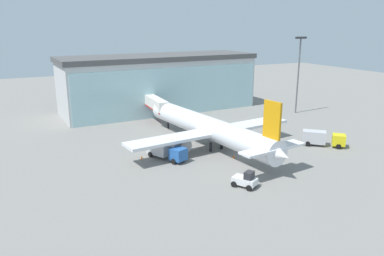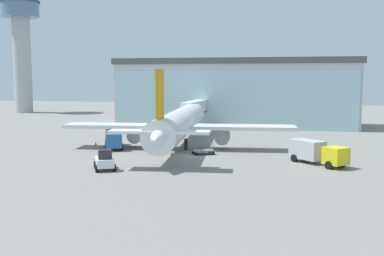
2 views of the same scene
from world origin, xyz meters
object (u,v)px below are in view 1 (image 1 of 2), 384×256
object	(u,v)px
jet_bridge	(154,103)
safety_cone_wingtip	(142,157)
fuel_truck	(322,138)
pushback_tug	(245,180)
airplane	(209,128)
baggage_cart	(246,149)
apron_light_mast	(299,68)
catering_truck	(165,150)
safety_cone_nose	(234,157)

from	to	relation	value
jet_bridge	safety_cone_wingtip	distance (m)	24.52
fuel_truck	pushback_tug	xyz separation A→B (m)	(-22.38, -8.91, -0.49)
airplane	baggage_cart	xyz separation A→B (m)	(4.50, -4.91, -2.99)
apron_light_mast	jet_bridge	bearing A→B (deg)	168.99
jet_bridge	pushback_tug	bearing A→B (deg)	-179.60
apron_light_mast	catering_truck	bearing A→B (deg)	-158.23
apron_light_mast	safety_cone_nose	distance (m)	39.56
apron_light_mast	pushback_tug	bearing A→B (deg)	-138.71
safety_cone_wingtip	pushback_tug	bearing A→B (deg)	-61.28
apron_light_mast	pushback_tug	distance (m)	49.03
catering_truck	pushback_tug	bearing A→B (deg)	-3.85
baggage_cart	pushback_tug	distance (m)	14.80
jet_bridge	safety_cone_wingtip	bearing A→B (deg)	156.96
catering_truck	pushback_tug	world-z (taller)	catering_truck
airplane	catering_truck	distance (m)	9.72
jet_bridge	apron_light_mast	distance (m)	36.08
airplane	pushback_tug	world-z (taller)	airplane
airplane	pushback_tug	size ratio (longest dim) A/B	10.27
catering_truck	pushback_tug	xyz separation A→B (m)	(5.53, -15.06, -0.49)
airplane	pushback_tug	xyz separation A→B (m)	(-3.75, -17.18, -2.51)
pushback_tug	jet_bridge	bearing A→B (deg)	-31.74
jet_bridge	safety_cone_wingtip	xyz separation A→B (m)	(-10.34, -21.86, -4.05)
catering_truck	baggage_cart	bearing A→B (deg)	54.56
apron_light_mast	catering_truck	distance (m)	45.78
airplane	safety_cone_wingtip	xyz separation A→B (m)	(-12.83, -0.60, -3.21)
fuel_truck	safety_cone_nose	bearing A→B (deg)	-140.55
apron_light_mast	fuel_truck	world-z (taller)	apron_light_mast
apron_light_mast	pushback_tug	xyz separation A→B (m)	(-36.07, -31.67, -10.00)
airplane	baggage_cart	distance (m)	7.30
catering_truck	fuel_truck	xyz separation A→B (m)	(27.90, -6.16, 0.00)
fuel_truck	safety_cone_nose	distance (m)	17.89
safety_cone_nose	fuel_truck	bearing A→B (deg)	-4.27
baggage_cart	pushback_tug	size ratio (longest dim) A/B	0.87
apron_light_mast	catering_truck	size ratio (longest dim) A/B	2.44
airplane	safety_cone_nose	xyz separation A→B (m)	(0.84, -6.95, -3.21)
catering_truck	baggage_cart	distance (m)	14.09
catering_truck	safety_cone_wingtip	xyz separation A→B (m)	(-3.56, 1.52, -1.19)
apron_light_mast	safety_cone_wingtip	xyz separation A→B (m)	(-45.15, -15.09, -10.69)
airplane	baggage_cart	size ratio (longest dim) A/B	11.80
pushback_tug	safety_cone_wingtip	xyz separation A→B (m)	(-9.09, 16.58, -0.70)
fuel_truck	safety_cone_nose	size ratio (longest dim) A/B	12.36
fuel_truck	pushback_tug	world-z (taller)	fuel_truck
safety_cone_wingtip	airplane	bearing A→B (deg)	2.68
jet_bridge	fuel_truck	world-z (taller)	jet_bridge
baggage_cart	safety_cone_nose	size ratio (longest dim) A/B	5.86
safety_cone_nose	pushback_tug	bearing A→B (deg)	-114.12
fuel_truck	airplane	bearing A→B (deg)	-160.23
catering_truck	pushback_tug	distance (m)	16.05
safety_cone_nose	safety_cone_wingtip	xyz separation A→B (m)	(-13.67, 6.35, 0.00)
jet_bridge	catering_truck	size ratio (longest dim) A/B	1.83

